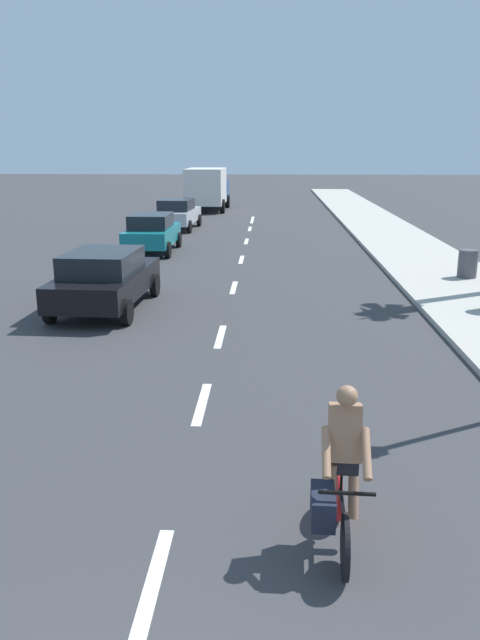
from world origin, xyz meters
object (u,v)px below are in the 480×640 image
Objects in this scene: parked_car_teal at (152,232)px; delivery_truck at (207,188)px; cyclist at (339,476)px; trash_bin_far at (468,264)px; parked_car_silver at (177,213)px; parked_car_black at (105,278)px.

delivery_truck is (0.47, 17.84, 0.67)m from parked_car_teal.
parked_car_teal is 17.86m from delivery_truck.
trash_bin_far is (5.50, 14.14, -0.25)m from cyclist.
parked_car_teal is (-5.56, 19.41, 0.01)m from cyclist.
parked_car_teal is at bearing -71.94° from cyclist.
parked_car_teal is 0.95× the size of parked_car_silver.
cyclist reaches higher than parked_car_teal.
cyclist is 2.07× the size of trash_bin_far.
trash_bin_far is (10.59, -23.11, -0.92)m from delivery_truck.
cyclist is 20.19m from parked_car_teal.
trash_bin_far is (11.06, -5.27, -0.26)m from parked_car_teal.
parked_car_black is 11.33m from trash_bin_far.
delivery_truck is (-0.02, 27.18, 0.66)m from parked_car_black.
parked_car_black is 0.73× the size of delivery_truck.
parked_car_silver is at bearing 131.09° from trash_bin_far.
parked_car_black is 1.12× the size of parked_car_teal.
cyclist is at bearing -61.01° from parked_car_black.
cyclist is 0.42× the size of parked_car_silver.
parked_car_black is (-5.07, 10.08, 0.01)m from cyclist.
cyclist is 15.18m from trash_bin_far.
parked_car_silver is at bearing 94.17° from parked_car_black.
delivery_truck reaches higher than trash_bin_far.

